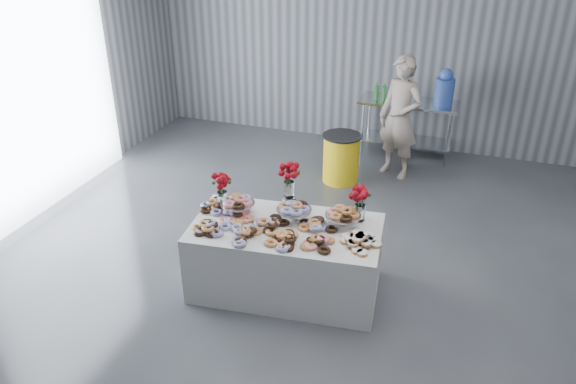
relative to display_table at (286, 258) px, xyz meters
The scene contains 16 objects.
ground 0.55m from the display_table, 30.03° to the right, with size 9.00×9.00×0.00m, color #383B40.
room_walls 2.27m from the display_table, 61.17° to the right, with size 8.04×9.04×4.02m.
display_table is the anchor object (origin of this frame).
prep_table 3.96m from the display_table, 80.62° to the left, with size 1.50×0.60×0.90m.
donut_mounds 0.42m from the display_table, 90.00° to the right, with size 1.80×0.80×0.09m, color #D88C4F, non-canonical shape.
cake_stand_left 0.77m from the display_table, behind, with size 0.36×0.36×0.17m.
cake_stand_mid 0.54m from the display_table, 77.65° to the left, with size 0.36×0.36×0.17m.
cake_stand_right 0.77m from the display_table, 21.34° to the left, with size 0.36×0.36×0.17m.
danish_pile 0.88m from the display_table, ahead, with size 0.48×0.48×0.11m, color white, non-canonical shape.
bouquet_left 1.04m from the display_table, 167.65° to the left, with size 0.26×0.26×0.42m.
bouquet_right 1.02m from the display_table, 29.29° to the left, with size 0.26×0.26×0.42m.
bouquet_center 0.83m from the display_table, 104.22° to the left, with size 0.26×0.26×0.57m.
water_jug 4.14m from the display_table, 73.65° to the left, with size 0.28×0.28×0.55m.
drink_bottles 3.87m from the display_table, 85.12° to the left, with size 0.54×0.08×0.27m, color #268C33, non-canonical shape.
person 3.25m from the display_table, 78.82° to the left, with size 0.65×0.42×1.77m, color #CC8C93.
trash_barrel 2.66m from the display_table, 92.01° to the left, with size 0.56×0.56×0.71m.
Camera 1 is at (1.25, -4.33, 3.67)m, focal length 35.00 mm.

